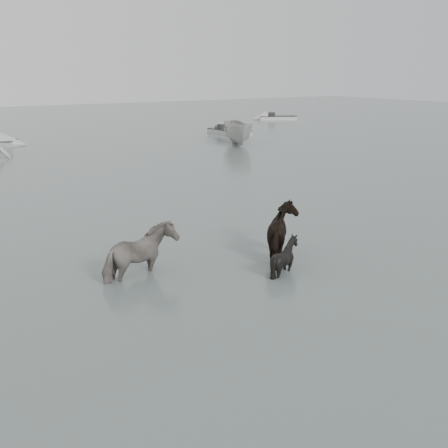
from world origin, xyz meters
The scene contains 7 objects.
ground centered at (0.00, 0.00, 0.00)m, with size 140.00×140.00×0.00m, color #4E5C59.
pony_pinto centered at (-2.61, 0.14, 0.84)m, with size 0.90×1.98×1.68m, color black.
pony_dark centered at (1.37, -0.62, 0.81)m, with size 1.61×1.37×1.62m, color black.
pony_black centered at (0.56, -1.59, 0.59)m, with size 0.95×1.07×1.18m, color black.
boat_small centered at (13.59, 19.68, 0.88)m, with size 1.71×4.56×1.76m, color #ACACA7.
skiff_port centered at (16.55, 25.24, 0.38)m, with size 5.44×1.60×0.75m, color #A7AAA7, non-canonical shape.
skiff_star centered at (27.96, 33.67, 0.38)m, with size 5.17×1.60×0.75m, color silver, non-canonical shape.
Camera 1 is at (-7.94, -11.97, 4.93)m, focal length 45.00 mm.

